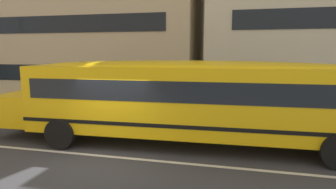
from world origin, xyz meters
TOP-DOWN VIEW (x-y plane):
  - ground_plane at (0.00, 0.00)m, footprint 400.00×400.00m
  - sidewalk_far at (0.00, 7.15)m, footprint 120.00×3.00m
  - lane_centreline at (0.00, 0.00)m, footprint 110.00×0.16m
  - school_bus at (2.16, 1.80)m, footprint 13.83×3.29m

SIDE VIEW (x-z plane):
  - ground_plane at x=0.00m, z-range 0.00..0.00m
  - lane_centreline at x=0.00m, z-range 0.00..0.01m
  - sidewalk_far at x=0.00m, z-range 0.00..0.01m
  - school_bus at x=2.16m, z-range 0.29..3.36m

